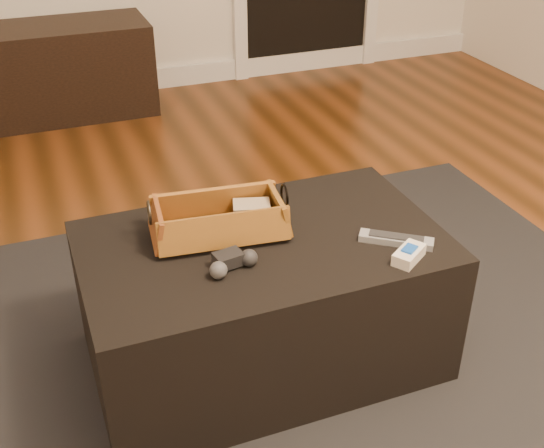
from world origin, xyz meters
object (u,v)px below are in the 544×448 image
object	(u,v)px
media_cabinet	(33,74)
tv_remote	(214,231)
wicker_basket	(219,221)
game_controller	(232,262)
ottoman	(263,301)
cream_gadget	(409,254)
silver_remote	(396,239)

from	to	relation	value
media_cabinet	tv_remote	distance (m)	2.26
tv_remote	wicker_basket	xyz separation A→B (m)	(0.02, 0.01, 0.02)
media_cabinet	game_controller	distance (m)	2.42
ottoman	tv_remote	xyz separation A→B (m)	(-0.12, 0.06, 0.23)
wicker_basket	ottoman	bearing A→B (deg)	-35.71
wicker_basket	media_cabinet	bearing A→B (deg)	99.46
tv_remote	game_controller	bearing A→B (deg)	-90.13
wicker_basket	cream_gadget	world-z (taller)	wicker_basket
tv_remote	silver_remote	xyz separation A→B (m)	(0.46, -0.20, -0.01)
game_controller	silver_remote	world-z (taller)	game_controller
game_controller	wicker_basket	bearing A→B (deg)	83.04
media_cabinet	wicker_basket	distance (m)	2.26
media_cabinet	ottoman	distance (m)	2.33
tv_remote	silver_remote	bearing A→B (deg)	-23.60
tv_remote	wicker_basket	world-z (taller)	wicker_basket
tv_remote	wicker_basket	bearing A→B (deg)	30.87
ottoman	game_controller	distance (m)	0.28
silver_remote	tv_remote	bearing A→B (deg)	156.18
game_controller	silver_remote	bearing A→B (deg)	-4.97
wicker_basket	silver_remote	size ratio (longest dim) A/B	2.08
media_cabinet	wicker_basket	xyz separation A→B (m)	(0.37, -2.21, 0.23)
game_controller	cream_gadget	bearing A→B (deg)	-15.69
media_cabinet	ottoman	world-z (taller)	media_cabinet
media_cabinet	game_controller	world-z (taller)	media_cabinet
wicker_basket	game_controller	bearing A→B (deg)	-96.96
media_cabinet	ottoman	xyz separation A→B (m)	(0.47, -2.29, -0.02)
silver_remote	ottoman	bearing A→B (deg)	157.18
silver_remote	cream_gadget	size ratio (longest dim) A/B	1.65
tv_remote	game_controller	xyz separation A→B (m)	(-0.00, -0.16, -0.00)
ottoman	game_controller	xyz separation A→B (m)	(-0.12, -0.10, 0.23)
wicker_basket	silver_remote	bearing A→B (deg)	-26.08
media_cabinet	tv_remote	xyz separation A→B (m)	(0.35, -2.23, 0.21)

